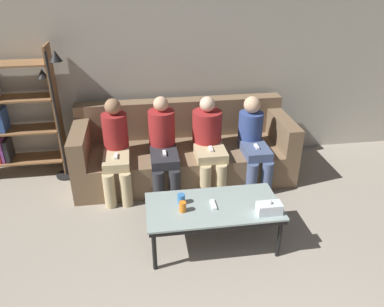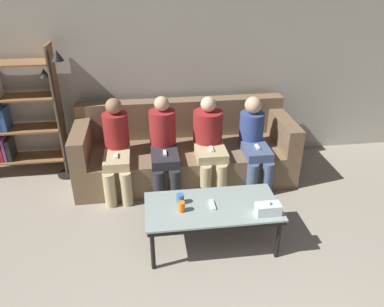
{
  "view_description": "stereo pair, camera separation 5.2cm",
  "coord_description": "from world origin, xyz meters",
  "px_view_note": "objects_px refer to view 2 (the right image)",
  "views": [
    {
      "loc": [
        -0.5,
        -0.55,
        2.46
      ],
      "look_at": [
        0.0,
        2.85,
        0.66
      ],
      "focal_mm": 35.0,
      "sensor_mm": 36.0,
      "label": 1
    },
    {
      "loc": [
        -0.45,
        -0.56,
        2.46
      ],
      "look_at": [
        0.0,
        2.85,
        0.66
      ],
      "focal_mm": 35.0,
      "sensor_mm": 36.0,
      "label": 2
    }
  ],
  "objects_px": {
    "bookshelf": "(7,115)",
    "tissue_box": "(268,209)",
    "coffee_table": "(212,209)",
    "seated_person_right_end": "(254,140)",
    "seated_person_left_end": "(117,146)",
    "couch": "(185,151)",
    "seated_person_mid_right": "(209,140)",
    "standing_lamp": "(58,103)",
    "seated_person_mid_left": "(164,143)",
    "cup_near_left": "(181,207)",
    "cup_near_right": "(180,199)",
    "game_remote": "(212,205)"
  },
  "relations": [
    {
      "from": "bookshelf",
      "to": "tissue_box",
      "type": "bearing_deg",
      "value": -34.74
    },
    {
      "from": "coffee_table",
      "to": "seated_person_right_end",
      "type": "distance_m",
      "value": 1.32
    },
    {
      "from": "coffee_table",
      "to": "seated_person_left_end",
      "type": "xyz_separation_m",
      "value": [
        -0.91,
        1.12,
        0.16
      ]
    },
    {
      "from": "couch",
      "to": "seated_person_mid_right",
      "type": "xyz_separation_m",
      "value": [
        0.27,
        -0.22,
        0.25
      ]
    },
    {
      "from": "coffee_table",
      "to": "seated_person_left_end",
      "type": "bearing_deg",
      "value": 129.07
    },
    {
      "from": "couch",
      "to": "seated_person_right_end",
      "type": "relative_size",
      "value": 2.52
    },
    {
      "from": "tissue_box",
      "to": "standing_lamp",
      "type": "xyz_separation_m",
      "value": [
        -2.03,
        1.72,
        0.46
      ]
    },
    {
      "from": "tissue_box",
      "to": "standing_lamp",
      "type": "bearing_deg",
      "value": 139.83
    },
    {
      "from": "coffee_table",
      "to": "seated_person_mid_right",
      "type": "height_order",
      "value": "seated_person_mid_right"
    },
    {
      "from": "bookshelf",
      "to": "seated_person_right_end",
      "type": "bearing_deg",
      "value": -10.97
    },
    {
      "from": "tissue_box",
      "to": "seated_person_mid_left",
      "type": "bearing_deg",
      "value": 122.75
    },
    {
      "from": "coffee_table",
      "to": "seated_person_mid_left",
      "type": "distance_m",
      "value": 1.19
    },
    {
      "from": "tissue_box",
      "to": "bookshelf",
      "type": "height_order",
      "value": "bookshelf"
    },
    {
      "from": "cup_near_left",
      "to": "cup_near_right",
      "type": "height_order",
      "value": "cup_near_left"
    },
    {
      "from": "couch",
      "to": "bookshelf",
      "type": "xyz_separation_m",
      "value": [
        -2.11,
        0.31,
        0.47
      ]
    },
    {
      "from": "seated_person_left_end",
      "to": "seated_person_right_end",
      "type": "bearing_deg",
      "value": -0.19
    },
    {
      "from": "seated_person_mid_left",
      "to": "standing_lamp",
      "type": "bearing_deg",
      "value": 160.84
    },
    {
      "from": "cup_near_right",
      "to": "bookshelf",
      "type": "bearing_deg",
      "value": 140.39
    },
    {
      "from": "cup_near_right",
      "to": "seated_person_mid_left",
      "type": "relative_size",
      "value": 0.09
    },
    {
      "from": "seated_person_left_end",
      "to": "tissue_box",
      "type": "bearing_deg",
      "value": -43.41
    },
    {
      "from": "couch",
      "to": "seated_person_right_end",
      "type": "bearing_deg",
      "value": -17.62
    },
    {
      "from": "seated_person_right_end",
      "to": "cup_near_right",
      "type": "bearing_deg",
      "value": -133.8
    },
    {
      "from": "coffee_table",
      "to": "standing_lamp",
      "type": "relative_size",
      "value": 0.78
    },
    {
      "from": "seated_person_mid_left",
      "to": "seated_person_right_end",
      "type": "distance_m",
      "value": 1.07
    },
    {
      "from": "standing_lamp",
      "to": "seated_person_mid_right",
      "type": "distance_m",
      "value": 1.82
    },
    {
      "from": "seated_person_left_end",
      "to": "seated_person_right_end",
      "type": "distance_m",
      "value": 1.61
    },
    {
      "from": "game_remote",
      "to": "seated_person_right_end",
      "type": "relative_size",
      "value": 0.15
    },
    {
      "from": "cup_near_left",
      "to": "seated_person_mid_right",
      "type": "bearing_deg",
      "value": 69.07
    },
    {
      "from": "couch",
      "to": "coffee_table",
      "type": "bearing_deg",
      "value": -85.72
    },
    {
      "from": "bookshelf",
      "to": "seated_person_mid_left",
      "type": "height_order",
      "value": "bookshelf"
    },
    {
      "from": "cup_near_left",
      "to": "cup_near_right",
      "type": "bearing_deg",
      "value": 88.71
    },
    {
      "from": "tissue_box",
      "to": "seated_person_mid_left",
      "type": "height_order",
      "value": "seated_person_mid_left"
    },
    {
      "from": "couch",
      "to": "seated_person_right_end",
      "type": "distance_m",
      "value": 0.87
    },
    {
      "from": "seated_person_left_end",
      "to": "couch",
      "type": "bearing_deg",
      "value": 17.28
    },
    {
      "from": "standing_lamp",
      "to": "seated_person_mid_left",
      "type": "distance_m",
      "value": 1.33
    },
    {
      "from": "game_remote",
      "to": "couch",
      "type": "bearing_deg",
      "value": 94.28
    },
    {
      "from": "tissue_box",
      "to": "couch",
      "type": "bearing_deg",
      "value": 110.17
    },
    {
      "from": "bookshelf",
      "to": "standing_lamp",
      "type": "bearing_deg",
      "value": -12.36
    },
    {
      "from": "game_remote",
      "to": "seated_person_left_end",
      "type": "xyz_separation_m",
      "value": [
        -0.91,
        1.12,
        0.11
      ]
    },
    {
      "from": "couch",
      "to": "tissue_box",
      "type": "distance_m",
      "value": 1.66
    },
    {
      "from": "standing_lamp",
      "to": "seated_person_mid_left",
      "type": "relative_size",
      "value": 1.45
    },
    {
      "from": "seated_person_right_end",
      "to": "couch",
      "type": "bearing_deg",
      "value": 162.38
    },
    {
      "from": "cup_near_left",
      "to": "seated_person_right_end",
      "type": "xyz_separation_m",
      "value": [
        0.99,
        1.15,
        0.05
      ]
    },
    {
      "from": "game_remote",
      "to": "bookshelf",
      "type": "bearing_deg",
      "value": 142.86
    },
    {
      "from": "standing_lamp",
      "to": "seated_person_left_end",
      "type": "height_order",
      "value": "standing_lamp"
    },
    {
      "from": "couch",
      "to": "standing_lamp",
      "type": "xyz_separation_m",
      "value": [
        -1.46,
        0.17,
        0.65
      ]
    },
    {
      "from": "seated_person_left_end",
      "to": "seated_person_mid_left",
      "type": "bearing_deg",
      "value": 0.24
    },
    {
      "from": "cup_near_right",
      "to": "couch",
      "type": "bearing_deg",
      "value": 81.86
    },
    {
      "from": "tissue_box",
      "to": "cup_near_left",
      "type": "bearing_deg",
      "value": 169.68
    },
    {
      "from": "cup_near_left",
      "to": "coffee_table",
      "type": "bearing_deg",
      "value": 8.75
    }
  ]
}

